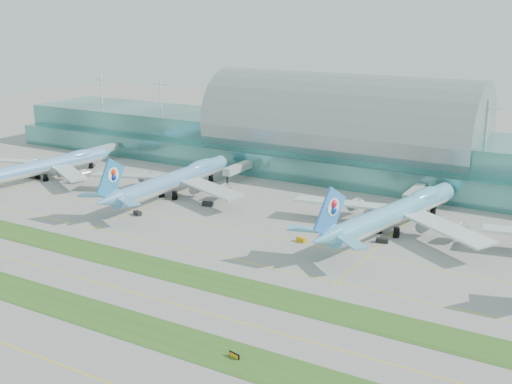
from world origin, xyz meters
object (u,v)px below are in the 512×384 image
Objects in this scene: terminal at (341,140)px; taxiway_sign_east at (234,355)px; airliner_a at (49,164)px; airliner_c at (396,211)px; airliner_b at (175,179)px.

terminal is 163.21m from taxiway_sign_east.
airliner_a reaches higher than taxiway_sign_east.
airliner_c reaches higher than airliner_a.
airliner_b is 0.98× the size of airliner_c.
airliner_a is 0.90× the size of airliner_b.
terminal is 78.07m from airliner_b.
airliner_b is at bearing 12.39° from airliner_a.
taxiway_sign_east is (43.13, -156.81, -13.63)m from terminal.
airliner_b is 123.28m from taxiway_sign_east.
terminal is at bearing 138.95° from airliner_c.
airliner_c reaches higher than taxiway_sign_east.
terminal is 4.22× the size of airliner_c.
terminal is at bearing 58.80° from airliner_b.
airliner_b is at bearing 145.78° from taxiway_sign_east.
airliner_c reaches higher than airliner_b.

